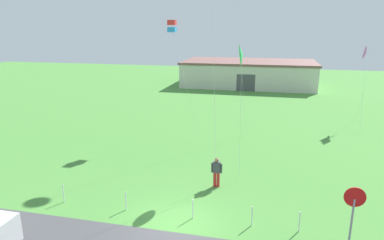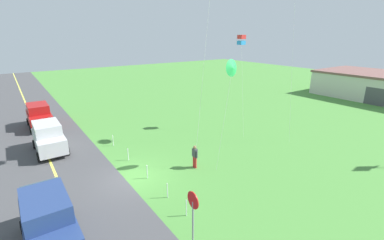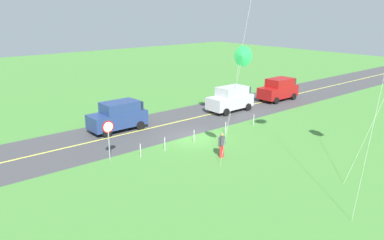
# 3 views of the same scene
# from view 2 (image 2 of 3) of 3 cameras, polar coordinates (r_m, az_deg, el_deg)

# --- Properties ---
(ground_plane) EXTENTS (120.00, 120.00, 0.10)m
(ground_plane) POSITION_cam_2_polar(r_m,az_deg,el_deg) (17.88, -12.28, -11.94)
(ground_plane) COLOR #478438
(asphalt_road) EXTENTS (120.00, 7.00, 0.00)m
(asphalt_road) POSITION_cam_2_polar(r_m,az_deg,el_deg) (17.04, -25.18, -14.77)
(asphalt_road) COLOR #424244
(asphalt_road) RESTS_ON ground
(road_centre_stripe) EXTENTS (120.00, 0.16, 0.00)m
(road_centre_stripe) POSITION_cam_2_polar(r_m,az_deg,el_deg) (17.04, -25.18, -14.76)
(road_centre_stripe) COLOR #E5E04C
(road_centre_stripe) RESTS_ON asphalt_road
(car_suv_foreground) EXTENTS (4.40, 2.12, 2.24)m
(car_suv_foreground) POSITION_cam_2_polar(r_m,az_deg,el_deg) (13.58, -28.07, -18.33)
(car_suv_foreground) COLOR navy
(car_suv_foreground) RESTS_ON ground
(car_parked_west_near) EXTENTS (4.40, 2.12, 2.24)m
(car_parked_west_near) POSITION_cam_2_polar(r_m,az_deg,el_deg) (23.38, -28.05, -3.21)
(car_parked_west_near) COLOR #B7B7BC
(car_parked_west_near) RESTS_ON ground
(car_parked_west_far) EXTENTS (4.40, 2.12, 2.24)m
(car_parked_west_far) POSITION_cam_2_polar(r_m,az_deg,el_deg) (29.92, -29.59, 0.83)
(car_parked_west_far) COLOR maroon
(car_parked_west_far) RESTS_ON ground
(stop_sign) EXTENTS (0.76, 0.08, 2.56)m
(stop_sign) POSITION_cam_2_polar(r_m,az_deg,el_deg) (11.77, 0.22, -18.09)
(stop_sign) COLOR gray
(stop_sign) RESTS_ON ground
(person_adult_near) EXTENTS (0.58, 0.22, 1.60)m
(person_adult_near) POSITION_cam_2_polar(r_m,az_deg,el_deg) (18.28, 0.58, -7.58)
(person_adult_near) COLOR red
(person_adult_near) RESTS_ON ground
(kite_blue_mid) EXTENTS (2.75, 1.82, 8.59)m
(kite_blue_mid) POSITION_cam_2_polar(r_m,az_deg,el_deg) (25.69, 10.41, 16.28)
(kite_blue_mid) COLOR silver
(kite_blue_mid) RESTS_ON ground
(kite_orange_near) EXTENTS (0.48, 1.84, 7.20)m
(kite_orange_near) POSITION_cam_2_polar(r_m,az_deg,el_deg) (17.39, 8.51, 10.78)
(kite_orange_near) COLOR silver
(kite_orange_near) RESTS_ON ground
(fence_post_0) EXTENTS (0.05, 0.05, 0.90)m
(fence_post_0) POSITION_cam_2_polar(r_m,az_deg,el_deg) (22.78, -16.35, -4.19)
(fence_post_0) COLOR silver
(fence_post_0) RESTS_ON ground
(fence_post_1) EXTENTS (0.05, 0.05, 0.90)m
(fence_post_1) POSITION_cam_2_polar(r_m,az_deg,el_deg) (19.99, -13.36, -7.08)
(fence_post_1) COLOR silver
(fence_post_1) RESTS_ON ground
(fence_post_2) EXTENTS (0.05, 0.05, 0.90)m
(fence_post_2) POSITION_cam_2_polar(r_m,az_deg,el_deg) (17.40, -9.45, -10.77)
(fence_post_2) COLOR silver
(fence_post_2) RESTS_ON ground
(fence_post_3) EXTENTS (0.05, 0.05, 0.90)m
(fence_post_3) POSITION_cam_2_polar(r_m,az_deg,el_deg) (15.43, -5.24, -14.60)
(fence_post_3) COLOR silver
(fence_post_3) RESTS_ON ground
(fence_post_4) EXTENTS (0.05, 0.05, 0.90)m
(fence_post_4) POSITION_cam_2_polar(r_m,az_deg,el_deg) (14.08, -1.21, -18.07)
(fence_post_4) COLOR silver
(fence_post_4) RESTS_ON ground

